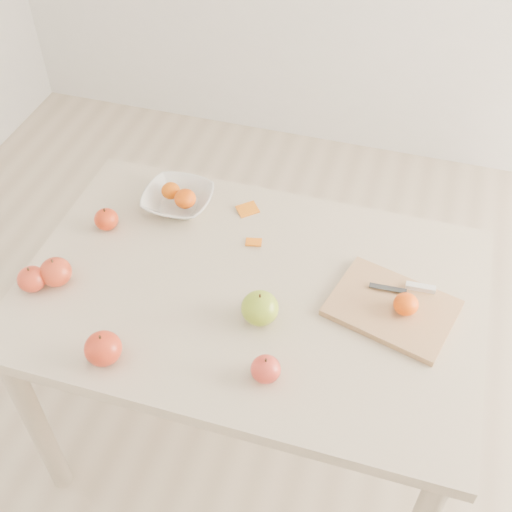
# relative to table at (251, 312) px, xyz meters

# --- Properties ---
(ground) EXTENTS (3.50, 3.50, 0.00)m
(ground) POSITION_rel_table_xyz_m (0.00, 0.00, -0.65)
(ground) COLOR #C6B293
(ground) RESTS_ON ground
(table) EXTENTS (1.20, 0.80, 0.75)m
(table) POSITION_rel_table_xyz_m (0.00, 0.00, 0.00)
(table) COLOR #C8B497
(table) RESTS_ON ground
(cutting_board) EXTENTS (0.35, 0.29, 0.02)m
(cutting_board) POSITION_rel_table_xyz_m (0.36, 0.03, 0.11)
(cutting_board) COLOR tan
(cutting_board) RESTS_ON table
(board_tangerine) EXTENTS (0.06, 0.06, 0.05)m
(board_tangerine) POSITION_rel_table_xyz_m (0.39, 0.02, 0.14)
(board_tangerine) COLOR #E65608
(board_tangerine) RESTS_ON cutting_board
(fruit_bowl) EXTENTS (0.20, 0.20, 0.05)m
(fruit_bowl) POSITION_rel_table_xyz_m (-0.30, 0.25, 0.12)
(fruit_bowl) COLOR silver
(fruit_bowl) RESTS_ON table
(bowl_tangerine_near) EXTENTS (0.06, 0.06, 0.05)m
(bowl_tangerine_near) POSITION_rel_table_xyz_m (-0.32, 0.26, 0.14)
(bowl_tangerine_near) COLOR #D04D07
(bowl_tangerine_near) RESTS_ON fruit_bowl
(bowl_tangerine_far) EXTENTS (0.06, 0.06, 0.06)m
(bowl_tangerine_far) POSITION_rel_table_xyz_m (-0.27, 0.23, 0.15)
(bowl_tangerine_far) COLOR #C74A07
(bowl_tangerine_far) RESTS_ON fruit_bowl
(orange_peel_a) EXTENTS (0.07, 0.07, 0.01)m
(orange_peel_a) POSITION_rel_table_xyz_m (-0.10, 0.29, 0.10)
(orange_peel_a) COLOR #CA640E
(orange_peel_a) RESTS_ON table
(orange_peel_b) EXTENTS (0.05, 0.04, 0.01)m
(orange_peel_b) POSITION_rel_table_xyz_m (-0.04, 0.16, 0.10)
(orange_peel_b) COLOR orange
(orange_peel_b) RESTS_ON table
(paring_knife) EXTENTS (0.17, 0.05, 0.01)m
(paring_knife) POSITION_rel_table_xyz_m (0.41, 0.10, 0.12)
(paring_knife) COLOR white
(paring_knife) RESTS_ON cutting_board
(apple_green) EXTENTS (0.09, 0.09, 0.08)m
(apple_green) POSITION_rel_table_xyz_m (0.05, -0.09, 0.14)
(apple_green) COLOR #578711
(apple_green) RESTS_ON table
(apple_red_b) EXTENTS (0.08, 0.08, 0.07)m
(apple_red_b) POSITION_rel_table_xyz_m (-0.49, -0.12, 0.14)
(apple_red_b) COLOR #A50D14
(apple_red_b) RESTS_ON table
(apple_red_e) EXTENTS (0.07, 0.07, 0.06)m
(apple_red_e) POSITION_rel_table_xyz_m (0.11, -0.25, 0.13)
(apple_red_e) COLOR maroon
(apple_red_e) RESTS_ON table
(apple_red_c) EXTENTS (0.09, 0.09, 0.08)m
(apple_red_c) POSITION_rel_table_xyz_m (-0.26, -0.31, 0.14)
(apple_red_c) COLOR #A71D1C
(apple_red_c) RESTS_ON table
(apple_red_a) EXTENTS (0.07, 0.07, 0.06)m
(apple_red_a) POSITION_rel_table_xyz_m (-0.46, 0.10, 0.13)
(apple_red_a) COLOR #9D0411
(apple_red_a) RESTS_ON table
(apple_red_d) EXTENTS (0.07, 0.07, 0.07)m
(apple_red_d) POSITION_rel_table_xyz_m (-0.54, -0.16, 0.13)
(apple_red_d) COLOR #9C0C0D
(apple_red_d) RESTS_ON table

